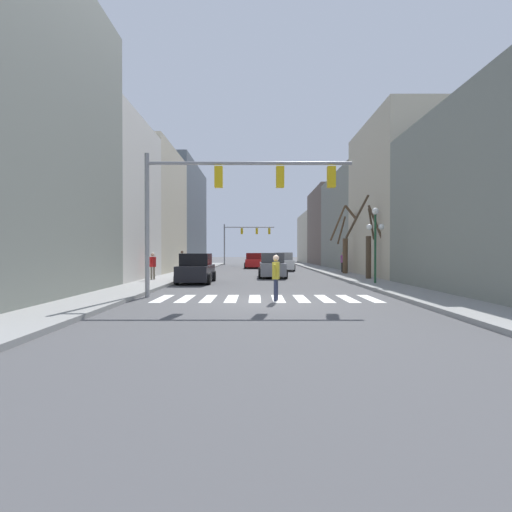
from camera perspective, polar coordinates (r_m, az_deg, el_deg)
The scene contains 19 objects.
ground_plane at distance 14.64m, azimuth 1.64°, elevation -6.55°, with size 240.00×240.00×0.00m, color #4C4C4F.
sidewalk_left at distance 15.72m, azimuth -21.55°, elevation -5.82°, with size 2.25×90.00×0.15m.
sidewalk_right at distance 16.04m, azimuth 24.34°, elevation -5.71°, with size 2.25×90.00×0.15m.
building_row_left at distance 33.55m, azimuth -17.24°, elevation 7.38°, with size 6.00×46.85×12.73m.
building_row_right at distance 42.76m, azimuth 14.56°, elevation 4.42°, with size 6.00×65.84×10.87m.
crosswalk_stripes at distance 15.60m, azimuth 1.54°, elevation -6.10°, with size 8.55×2.60×0.01m.
traffic_signal_near at distance 16.26m, azimuth -4.17°, elevation 9.54°, with size 8.31×0.28×5.77m.
traffic_signal_far at distance 55.24m, azimuth -1.73°, elevation 3.07°, with size 7.00×0.28×5.62m.
street_lamp_right_corner at distance 22.29m, azimuth 16.71°, elevation 3.63°, with size 0.95×0.36×4.02m.
car_at_intersection at distance 23.63m, azimuth -8.50°, elevation -1.87°, with size 2.00×4.33×1.72m.
car_parked_right_mid at distance 44.37m, azimuth -0.25°, elevation -0.72°, with size 2.09×4.65×1.68m.
car_driving_toward_lane at distance 38.49m, azimuth 3.95°, elevation -0.89°, with size 2.00×4.51×1.75m.
car_driving_away_lane at distance 28.36m, azimuth 2.37°, elevation -1.44°, with size 1.96×4.55×1.74m.
pedestrian_crossing_street at distance 33.26m, azimuth 12.35°, elevation -0.60°, with size 0.54×0.58×1.65m.
pedestrian_on_right_sidewalk at distance 32.99m, azimuth -10.47°, elevation -0.49°, with size 0.33×0.75×1.76m.
pedestrian_near_right_corner at distance 14.87m, azimuth 2.91°, elevation -2.55°, with size 0.30×0.73×1.70m.
pedestrian_waiting_at_curb at distance 24.74m, azimuth -14.50°, elevation -1.08°, with size 0.32×0.68×1.61m.
street_tree_left_near at distance 25.89m, azimuth 15.72°, elevation 1.60°, with size 2.14×1.34×5.25m.
street_tree_left_far at distance 31.64m, azimuth 12.93°, elevation 1.65°, with size 3.61×2.42×5.31m.
Camera 1 is at (-0.41, -14.52, 1.83)m, focal length 28.00 mm.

